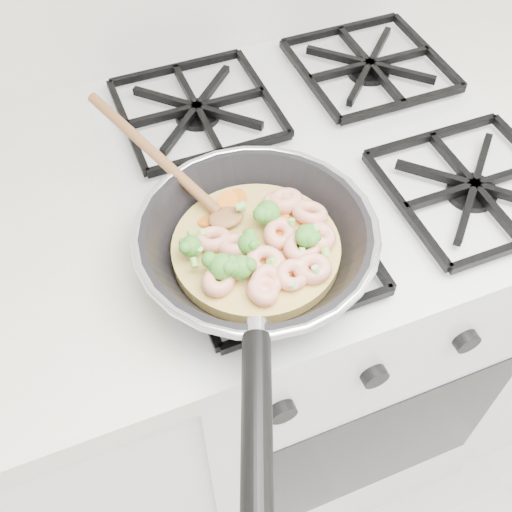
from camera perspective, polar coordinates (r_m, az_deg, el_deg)
name	(u,v)px	position (r m, az deg, el deg)	size (l,w,h in m)	color
stove	(307,315)	(1.27, 4.74, -5.43)	(0.60, 0.60, 0.92)	white
skillet	(256,246)	(0.73, 0.02, 0.90)	(0.29, 0.59, 0.09)	black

